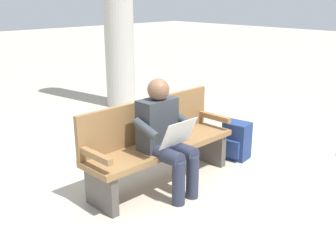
% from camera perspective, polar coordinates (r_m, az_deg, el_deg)
% --- Properties ---
extents(ground_plane, '(40.00, 40.00, 0.00)m').
position_cam_1_polar(ground_plane, '(4.40, -0.83, -8.09)').
color(ground_plane, '#B7AD99').
extents(bench_near, '(1.81, 0.51, 0.90)m').
position_cam_1_polar(bench_near, '(4.26, -1.52, -2.24)').
color(bench_near, olive).
rests_on(bench_near, ground).
extents(person_seated, '(0.58, 0.58, 1.18)m').
position_cam_1_polar(person_seated, '(3.97, -0.43, -1.20)').
color(person_seated, '#33383D').
rests_on(person_seated, ground).
extents(backpack, '(0.32, 0.34, 0.46)m').
position_cam_1_polar(backpack, '(5.02, 9.75, -2.10)').
color(backpack, navy).
rests_on(backpack, ground).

